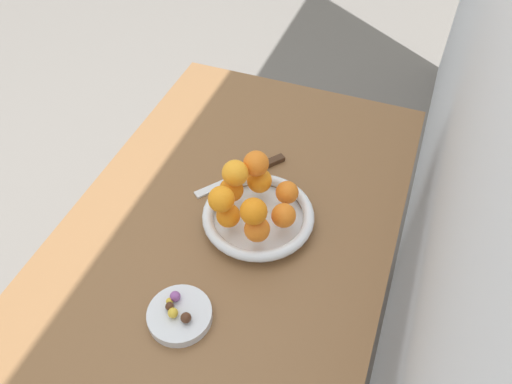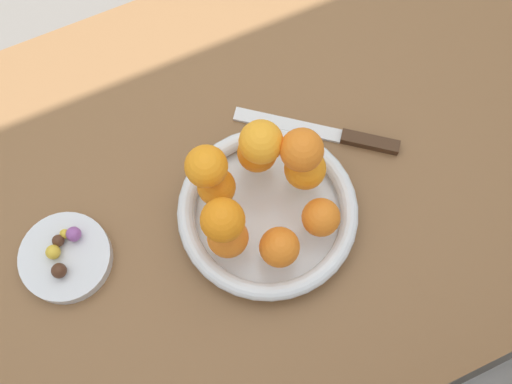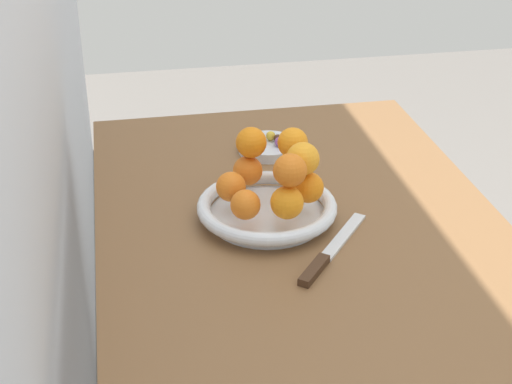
# 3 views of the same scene
# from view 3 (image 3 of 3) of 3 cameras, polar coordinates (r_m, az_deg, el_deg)

# --- Properties ---
(dining_table) EXTENTS (1.10, 0.76, 0.74)m
(dining_table) POSITION_cam_3_polar(r_m,az_deg,el_deg) (1.52, 3.19, -4.94)
(dining_table) COLOR brown
(dining_table) RESTS_ON ground_plane
(fruit_bowl) EXTENTS (0.26, 0.26, 0.04)m
(fruit_bowl) POSITION_cam_3_polar(r_m,az_deg,el_deg) (1.46, 0.80, -1.24)
(fruit_bowl) COLOR silver
(fruit_bowl) RESTS_ON dining_table
(candy_dish) EXTENTS (0.13, 0.13, 0.02)m
(candy_dish) POSITION_cam_3_polar(r_m,az_deg,el_deg) (1.73, 0.78, 3.29)
(candy_dish) COLOR silver
(candy_dish) RESTS_ON dining_table
(orange_0) EXTENTS (0.06, 0.06, 0.06)m
(orange_0) POSITION_cam_3_polar(r_m,az_deg,el_deg) (1.44, 3.80, 0.37)
(orange_0) COLOR orange
(orange_0) RESTS_ON fruit_bowl
(orange_1) EXTENTS (0.05, 0.05, 0.05)m
(orange_1) POSITION_cam_3_polar(r_m,az_deg,el_deg) (1.50, 2.28, 1.50)
(orange_1) COLOR orange
(orange_1) RESTS_ON fruit_bowl
(orange_2) EXTENTS (0.06, 0.06, 0.06)m
(orange_2) POSITION_cam_3_polar(r_m,az_deg,el_deg) (1.50, -0.61, 1.57)
(orange_2) COLOR orange
(orange_2) RESTS_ON fruit_bowl
(orange_3) EXTENTS (0.06, 0.06, 0.06)m
(orange_3) POSITION_cam_3_polar(r_m,az_deg,el_deg) (1.44, -1.83, 0.39)
(orange_3) COLOR orange
(orange_3) RESTS_ON fruit_bowl
(orange_4) EXTENTS (0.05, 0.05, 0.05)m
(orange_4) POSITION_cam_3_polar(r_m,az_deg,el_deg) (1.38, -0.78, -0.93)
(orange_4) COLOR orange
(orange_4) RESTS_ON fruit_bowl
(orange_5) EXTENTS (0.06, 0.06, 0.06)m
(orange_5) POSITION_cam_3_polar(r_m,az_deg,el_deg) (1.39, 2.27, -0.77)
(orange_5) COLOR orange
(orange_5) RESTS_ON fruit_bowl
(orange_6) EXTENTS (0.06, 0.06, 0.06)m
(orange_6) POSITION_cam_3_polar(r_m,az_deg,el_deg) (1.48, 2.56, 3.59)
(orange_6) COLOR orange
(orange_6) RESTS_ON orange_1
(orange_7) EXTENTS (0.06, 0.06, 0.06)m
(orange_7) POSITION_cam_3_polar(r_m,az_deg,el_deg) (1.48, -0.35, 3.63)
(orange_7) COLOR orange
(orange_7) RESTS_ON orange_2
(orange_8) EXTENTS (0.06, 0.06, 0.06)m
(orange_8) POSITION_cam_3_polar(r_m,az_deg,el_deg) (1.41, 3.59, 2.38)
(orange_8) COLOR orange
(orange_8) RESTS_ON orange_0
(orange_9) EXTENTS (0.06, 0.06, 0.06)m
(orange_9) POSITION_cam_3_polar(r_m,az_deg,el_deg) (1.37, 2.49, 1.58)
(orange_9) COLOR orange
(orange_9) RESTS_ON orange_5
(candy_ball_0) EXTENTS (0.02, 0.02, 0.02)m
(candy_ball_0) POSITION_cam_3_polar(r_m,az_deg,el_deg) (1.71, 1.73, 3.67)
(candy_ball_0) COLOR #8C4C99
(candy_ball_0) RESTS_ON candy_dish
(candy_ball_1) EXTENTS (0.02, 0.02, 0.02)m
(candy_ball_1) POSITION_cam_3_polar(r_m,az_deg,el_deg) (1.73, 1.59, 3.93)
(candy_ball_1) COLOR #472819
(candy_ball_1) RESTS_ON candy_dish
(candy_ball_2) EXTENTS (0.02, 0.02, 0.02)m
(candy_ball_2) POSITION_cam_3_polar(r_m,az_deg,el_deg) (1.73, 0.13, 4.05)
(candy_ball_2) COLOR #472819
(candy_ball_2) RESTS_ON candy_dish
(candy_ball_3) EXTENTS (0.01, 0.01, 0.01)m
(candy_ball_3) POSITION_cam_3_polar(r_m,az_deg,el_deg) (1.72, 1.88, 3.74)
(candy_ball_3) COLOR gold
(candy_ball_3) RESTS_ON candy_dish
(candy_ball_4) EXTENTS (0.02, 0.02, 0.02)m
(candy_ball_4) POSITION_cam_3_polar(r_m,az_deg,el_deg) (1.73, 1.07, 4.10)
(candy_ball_4) COLOR gold
(candy_ball_4) RESTS_ON candy_dish
(knife) EXTENTS (0.22, 0.18, 0.01)m
(knife) POSITION_cam_3_polar(r_m,az_deg,el_deg) (1.37, 5.28, -4.48)
(knife) COLOR #3F2819
(knife) RESTS_ON dining_table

